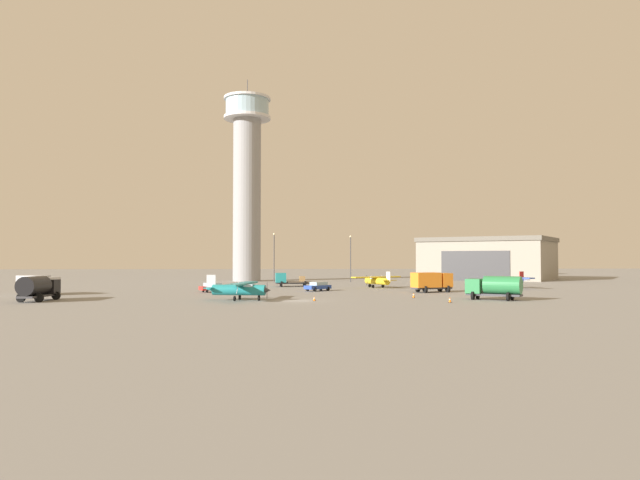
# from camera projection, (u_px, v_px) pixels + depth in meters

# --- Properties ---
(ground_plane) EXTENTS (400.00, 400.00, 0.00)m
(ground_plane) POSITION_uv_depth(u_px,v_px,m) (299.00, 301.00, 67.24)
(ground_plane) COLOR gray
(control_tower) EXTENTS (10.19, 10.19, 44.12)m
(control_tower) POSITION_uv_depth(u_px,v_px,m) (247.00, 177.00, 125.35)
(control_tower) COLOR gray
(control_tower) RESTS_ON ground_plane
(hangar) EXTENTS (36.21, 34.83, 9.80)m
(hangar) POSITION_uv_depth(u_px,v_px,m) (488.00, 258.00, 137.01)
(hangar) COLOR gray
(hangar) RESTS_ON ground_plane
(airplane_teal) EXTENTS (7.95, 10.17, 2.99)m
(airplane_teal) POSITION_uv_depth(u_px,v_px,m) (238.00, 289.00, 67.66)
(airplane_teal) COLOR teal
(airplane_teal) RESTS_ON ground_plane
(airplane_blue) EXTENTS (7.03, 8.76, 2.75)m
(airplane_blue) POSITION_uv_depth(u_px,v_px,m) (510.00, 281.00, 94.87)
(airplane_blue) COLOR #2847A8
(airplane_blue) RESTS_ON ground_plane
(airplane_yellow) EXTENTS (8.95, 7.14, 2.75)m
(airplane_yellow) POSITION_uv_depth(u_px,v_px,m) (378.00, 280.00, 96.47)
(airplane_yellow) COLOR gold
(airplane_yellow) RESTS_ON ground_plane
(truck_box_orange) EXTENTS (6.30, 4.11, 2.88)m
(truck_box_orange) POSITION_uv_depth(u_px,v_px,m) (431.00, 281.00, 83.70)
(truck_box_orange) COLOR #38383D
(truck_box_orange) RESTS_ON ground_plane
(truck_fuel_tanker_black) EXTENTS (3.38, 6.54, 2.91)m
(truck_fuel_tanker_black) POSITION_uv_depth(u_px,v_px,m) (38.00, 287.00, 66.46)
(truck_fuel_tanker_black) COLOR #38383D
(truck_fuel_tanker_black) RESTS_ON ground_plane
(truck_fuel_tanker_green) EXTENTS (6.40, 5.44, 2.85)m
(truck_fuel_tanker_green) POSITION_uv_depth(u_px,v_px,m) (495.00, 287.00, 68.39)
(truck_fuel_tanker_green) COLOR #38383D
(truck_fuel_tanker_green) RESTS_ON ground_plane
(truck_flatbed_teal) EXTENTS (6.50, 3.57, 2.38)m
(truck_flatbed_teal) POSITION_uv_depth(u_px,v_px,m) (288.00, 280.00, 100.75)
(truck_flatbed_teal) COLOR #38383D
(truck_flatbed_teal) RESTS_ON ground_plane
(truck_box_silver) EXTENTS (6.17, 4.83, 2.60)m
(truck_box_silver) POSITION_uv_depth(u_px,v_px,m) (38.00, 284.00, 78.20)
(truck_box_silver) COLOR #38383D
(truck_box_silver) RESTS_ON ground_plane
(car_blue) EXTENTS (4.33, 4.03, 1.37)m
(car_blue) POSITION_uv_depth(u_px,v_px,m) (318.00, 286.00, 87.15)
(car_blue) COLOR #2847A8
(car_blue) RESTS_ON ground_plane
(car_red) EXTENTS (4.41, 3.41, 1.37)m
(car_red) POSITION_uv_depth(u_px,v_px,m) (213.00, 287.00, 84.22)
(car_red) COLOR red
(car_red) RESTS_ON ground_plane
(light_post_west) EXTENTS (0.44, 0.44, 10.17)m
(light_post_west) POSITION_uv_depth(u_px,v_px,m) (274.00, 253.00, 118.24)
(light_post_west) COLOR #38383D
(light_post_west) RESTS_ON ground_plane
(light_post_east) EXTENTS (0.44, 0.44, 9.69)m
(light_post_east) POSITION_uv_depth(u_px,v_px,m) (351.00, 255.00, 119.12)
(light_post_east) COLOR #38383D
(light_post_east) RESTS_ON ground_plane
(traffic_cone_near_left) EXTENTS (0.36, 0.36, 0.63)m
(traffic_cone_near_left) POSITION_uv_depth(u_px,v_px,m) (450.00, 300.00, 64.32)
(traffic_cone_near_left) COLOR black
(traffic_cone_near_left) RESTS_ON ground_plane
(traffic_cone_near_right) EXTENTS (0.36, 0.36, 0.68)m
(traffic_cone_near_right) POSITION_uv_depth(u_px,v_px,m) (414.00, 295.00, 71.90)
(traffic_cone_near_right) COLOR black
(traffic_cone_near_right) RESTS_ON ground_plane
(traffic_cone_mid_apron) EXTENTS (0.36, 0.36, 0.58)m
(traffic_cone_mid_apron) POSITION_uv_depth(u_px,v_px,m) (314.00, 299.00, 66.73)
(traffic_cone_mid_apron) COLOR black
(traffic_cone_mid_apron) RESTS_ON ground_plane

